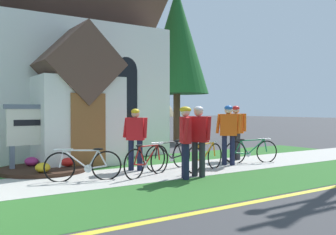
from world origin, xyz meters
name	(u,v)px	position (x,y,z in m)	size (l,w,h in m)	color
sidewalk_slab	(21,187)	(1.79, 1.47, 0.01)	(32.00, 2.26, 0.01)	#B7B5AD
grass_verge	(52,212)	(1.79, -0.83, 0.00)	(32.00, 2.34, 0.01)	#2D6628
church_lawn	(3,172)	(1.79, 3.65, 0.00)	(24.00, 2.10, 0.01)	#2D6628
curb_paint_stripe	(81,235)	(1.79, -2.15, 0.00)	(28.00, 0.16, 0.01)	yellow
church_sign	(40,127)	(2.70, 3.54, 1.17)	(1.84, 0.21, 1.78)	slate
flower_bed	(44,169)	(2.71, 3.22, 0.08)	(2.31, 2.31, 0.34)	#382319
bicycle_silver	(251,151)	(8.46, 1.34, 0.36)	(1.67, 0.61, 0.77)	black
bicycle_orange	(205,157)	(6.38, 1.01, 0.37)	(1.66, 0.58, 0.78)	black
bicycle_blue	(147,161)	(4.66, 1.10, 0.38)	(1.63, 0.68, 0.83)	black
bicycle_white	(169,156)	(5.72, 1.73, 0.37)	(1.72, 0.41, 0.81)	black
bicycle_yellow	(84,165)	(3.14, 1.38, 0.36)	(1.67, 0.61, 0.77)	black
cyclist_in_green_jersey	(228,130)	(7.57, 1.38, 1.05)	(0.51, 0.61, 1.77)	#191E38
cyclist_in_yellow_jersey	(236,128)	(8.58, 2.13, 1.05)	(0.46, 0.62, 1.77)	#2D2D33
cyclist_in_white_jersey	(185,136)	(5.25, 0.32, 1.01)	(0.41, 0.69, 1.72)	#191E38
cyclist_in_red_jersey	(198,135)	(5.67, 0.36, 1.02)	(0.40, 0.72, 1.73)	#2D2D33
cyclist_in_orange_jersey	(135,134)	(4.81, 2.00, 0.97)	(0.48, 0.62, 1.67)	#191E38
roadside_conifer	(177,41)	(10.80, 8.78, 5.12)	(3.23, 3.23, 7.83)	#4C3823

